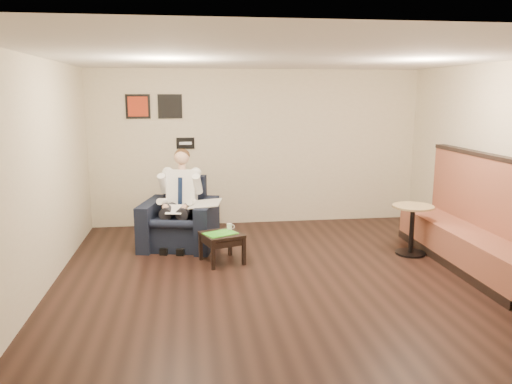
{
  "coord_description": "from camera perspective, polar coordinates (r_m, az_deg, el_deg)",
  "views": [
    {
      "loc": [
        -1.24,
        -6.0,
        2.37
      ],
      "look_at": [
        -0.27,
        1.2,
        0.93
      ],
      "focal_mm": 35.0,
      "sensor_mm": 36.0,
      "label": 1
    }
  ],
  "objects": [
    {
      "name": "green_folder",
      "position": [
        7.06,
        -4.09,
        -4.74
      ],
      "size": [
        0.52,
        0.47,
        0.01
      ],
      "primitive_type": "cube",
      "rotation": [
        0.0,
        0.0,
        0.48
      ],
      "color": "#42CB28",
      "rests_on": "side_table"
    },
    {
      "name": "ceiling",
      "position": [
        6.14,
        4.14,
        15.19
      ],
      "size": [
        6.0,
        6.0,
        0.02
      ],
      "primitive_type": "cube",
      "color": "white",
      "rests_on": "wall_back"
    },
    {
      "name": "wall_front",
      "position": [
        3.38,
        14.28,
        -5.77
      ],
      "size": [
        6.0,
        0.02,
        2.8
      ],
      "primitive_type": "cube",
      "color": "beige",
      "rests_on": "ground"
    },
    {
      "name": "seated_man",
      "position": [
        7.74,
        -9.06,
        -1.24
      ],
      "size": [
        0.91,
        1.16,
        1.45
      ],
      "primitive_type": null,
      "rotation": [
        0.0,
        0.0,
        -0.23
      ],
      "color": "white",
      "rests_on": "armchair"
    },
    {
      "name": "art_print_left",
      "position": [
        9.02,
        -13.34,
        9.49
      ],
      "size": [
        0.42,
        0.03,
        0.42
      ],
      "primitive_type": "cube",
      "color": "#BB3317",
      "rests_on": "wall_back"
    },
    {
      "name": "cafe_table",
      "position": [
        7.8,
        17.36,
        -4.16
      ],
      "size": [
        0.66,
        0.66,
        0.75
      ],
      "primitive_type": "cylinder",
      "rotation": [
        0.0,
        0.0,
        0.11
      ],
      "color": "tan",
      "rests_on": "ground"
    },
    {
      "name": "smartphone",
      "position": [
        7.24,
        -4.07,
        -4.35
      ],
      "size": [
        0.14,
        0.09,
        0.01
      ],
      "primitive_type": "cube",
      "rotation": [
        0.0,
        0.0,
        0.17
      ],
      "color": "black",
      "rests_on": "side_table"
    },
    {
      "name": "wall_back",
      "position": [
        9.13,
        0.16,
        5.09
      ],
      "size": [
        6.0,
        0.02,
        2.8
      ],
      "primitive_type": "cube",
      "color": "beige",
      "rests_on": "ground"
    },
    {
      "name": "wall_left",
      "position": [
        6.32,
        -23.75,
        1.42
      ],
      "size": [
        0.02,
        6.0,
        2.8
      ],
      "primitive_type": "cube",
      "color": "beige",
      "rests_on": "ground"
    },
    {
      "name": "coffee_mug",
      "position": [
        7.25,
        -3.06,
        -3.99
      ],
      "size": [
        0.1,
        0.1,
        0.09
      ],
      "primitive_type": "cylinder",
      "rotation": [
        0.0,
        0.0,
        0.34
      ],
      "color": "white",
      "rests_on": "side_table"
    },
    {
      "name": "side_table",
      "position": [
        7.15,
        -3.92,
        -6.37
      ],
      "size": [
        0.67,
        0.67,
        0.43
      ],
      "primitive_type": "cube",
      "rotation": [
        0.0,
        0.0,
        0.34
      ],
      "color": "black",
      "rests_on": "ground"
    },
    {
      "name": "lap_papers",
      "position": [
        7.65,
        -9.25,
        -1.97
      ],
      "size": [
        0.29,
        0.38,
        0.01
      ],
      "primitive_type": "cube",
      "rotation": [
        0.0,
        0.0,
        -0.16
      ],
      "color": "white",
      "rests_on": "seated_man"
    },
    {
      "name": "ground",
      "position": [
        6.56,
        3.8,
        -9.99
      ],
      "size": [
        6.0,
        6.0,
        0.0
      ],
      "primitive_type": "plane",
      "color": "black",
      "rests_on": "ground"
    },
    {
      "name": "seating_sign",
      "position": [
        9.02,
        -8.07,
        5.54
      ],
      "size": [
        0.32,
        0.02,
        0.2
      ],
      "primitive_type": "cube",
      "color": "black",
      "rests_on": "wall_back"
    },
    {
      "name": "newspaper",
      "position": [
        7.66,
        -5.81,
        -1.31
      ],
      "size": [
        0.55,
        0.65,
        0.01
      ],
      "primitive_type": "cube",
      "rotation": [
        0.0,
        0.0,
        -0.18
      ],
      "color": "silver",
      "rests_on": "armchair"
    },
    {
      "name": "banquette",
      "position": [
        7.49,
        23.32,
        -2.13
      ],
      "size": [
        0.71,
        2.98,
        1.52
      ],
      "primitive_type": "cube",
      "color": "brown",
      "rests_on": "ground"
    },
    {
      "name": "art_print_right",
      "position": [
        8.99,
        -9.8,
        9.62
      ],
      "size": [
        0.42,
        0.03,
        0.42
      ],
      "primitive_type": "cube",
      "color": "black",
      "rests_on": "wall_back"
    },
    {
      "name": "armchair",
      "position": [
        7.91,
        -8.76,
        -2.41
      ],
      "size": [
        1.31,
        1.31,
        1.06
      ],
      "primitive_type": "cube",
      "rotation": [
        0.0,
        0.0,
        -0.23
      ],
      "color": "black",
      "rests_on": "ground"
    }
  ]
}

